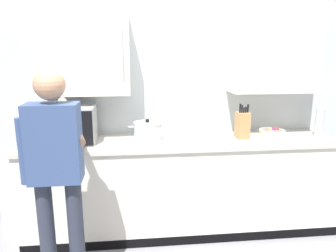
{
  "coord_description": "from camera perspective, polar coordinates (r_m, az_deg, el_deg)",
  "views": [
    {
      "loc": [
        -0.46,
        -2.12,
        1.74
      ],
      "look_at": [
        -0.15,
        0.72,
        1.08
      ],
      "focal_mm": 33.96,
      "sensor_mm": 36.0,
      "label": 1
    }
  ],
  "objects": [
    {
      "name": "back_wall_tiled",
      "position": [
        3.22,
        2.02,
        7.83
      ],
      "size": [
        3.73,
        0.44,
        2.68
      ],
      "color": "#B2BCC1",
      "rests_on": "ground_plane"
    },
    {
      "name": "person_figure",
      "position": [
        2.29,
        -19.45,
        -6.99
      ],
      "size": [
        0.44,
        0.63,
        1.64
      ],
      "color": "#282D3D",
      "rests_on": "ground_plane"
    },
    {
      "name": "knife_block",
      "position": [
        3.14,
        13.2,
        0.21
      ],
      "size": [
        0.11,
        0.15,
        0.34
      ],
      "color": "#A37547",
      "rests_on": "counter_unit"
    },
    {
      "name": "microwave_oven",
      "position": [
        3.05,
        -17.95,
        0.24
      ],
      "size": [
        0.49,
        0.4,
        0.34
      ],
      "color": "#B7BABF",
      "rests_on": "counter_unit"
    },
    {
      "name": "thermos_flask",
      "position": [
        3.46,
        25.52,
        0.63
      ],
      "size": [
        0.08,
        0.08,
        0.28
      ],
      "color": "#B7BABF",
      "rests_on": "counter_unit"
    },
    {
      "name": "counter_unit",
      "position": [
        3.18,
        2.64,
        -10.65
      ],
      "size": [
        3.01,
        0.62,
        0.93
      ],
      "color": "beige",
      "rests_on": "ground_plane"
    },
    {
      "name": "stock_pot",
      "position": [
        2.96,
        -3.7,
        -1.02
      ],
      "size": [
        0.35,
        0.25,
        0.21
      ],
      "color": "#B7BABF",
      "rests_on": "counter_unit"
    },
    {
      "name": "fruit_bowl",
      "position": [
        3.28,
        18.18,
        -1.16
      ],
      "size": [
        0.24,
        0.24,
        0.1
      ],
      "color": "beige",
      "rests_on": "counter_unit"
    }
  ]
}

